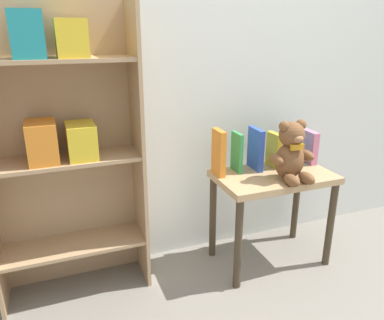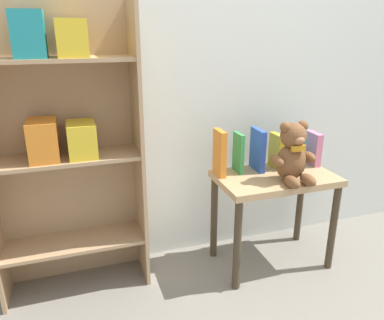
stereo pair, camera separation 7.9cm
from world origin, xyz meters
name	(u,v)px [view 1 (the left image)]	position (x,y,z in m)	size (l,w,h in m)	color
wall_back	(229,37)	(0.00, 1.45, 1.25)	(4.80, 0.06, 2.50)	silver
bookshelf_side	(61,139)	(-0.93, 1.31, 0.81)	(0.72, 0.26, 1.42)	tan
display_table	(273,189)	(0.14, 1.13, 0.45)	(0.64, 0.38, 0.54)	tan
teddy_bear	(291,153)	(0.18, 1.04, 0.69)	(0.24, 0.22, 0.31)	brown
book_standing_orange	(219,153)	(-0.15, 1.24, 0.67)	(0.03, 0.12, 0.25)	orange
book_standing_green	(237,152)	(-0.03, 1.25, 0.65)	(0.02, 0.11, 0.22)	#33934C
book_standing_blue	(256,149)	(0.09, 1.25, 0.66)	(0.03, 0.15, 0.23)	#2D51B7
book_standing_yellow	(274,150)	(0.20, 1.24, 0.64)	(0.03, 0.11, 0.20)	gold
book_standing_teal	(292,146)	(0.32, 1.24, 0.66)	(0.04, 0.15, 0.23)	teal
book_standing_pink	(309,147)	(0.43, 1.23, 0.64)	(0.04, 0.13, 0.19)	#D17093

